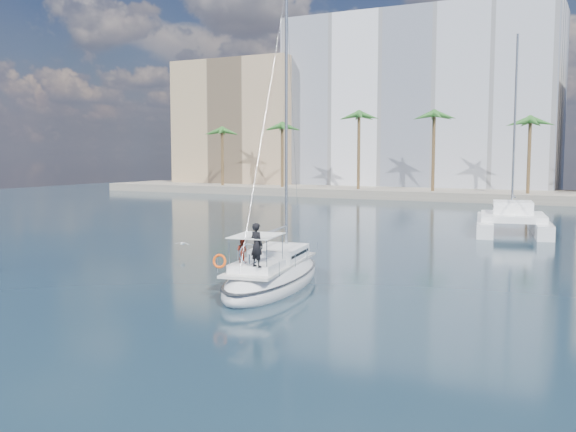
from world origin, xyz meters
The scene contains 9 objects.
ground centered at (0.00, 0.00, 0.00)m, with size 160.00×160.00×0.00m, color black.
quay centered at (0.00, 61.00, 0.60)m, with size 120.00×14.00×1.20m, color gray.
building_modern centered at (-12.00, 73.00, 14.00)m, with size 42.00×16.00×28.00m, color white.
building_tan_left centered at (-42.00, 69.00, 11.00)m, with size 22.00×14.00×22.00m, color tan.
palm_left centered at (-34.00, 57.00, 10.28)m, with size 3.60×3.60×12.30m.
palm_centre centered at (0.00, 57.00, 10.28)m, with size 3.60×3.60×12.30m.
main_sloop centered at (1.85, -2.33, 0.50)m, with size 4.86×10.56×15.10m.
catamaran centered at (9.09, 24.61, 1.11)m, with size 7.19×11.55×15.86m.
seagull centered at (-7.77, 3.59, 0.68)m, with size 1.02×0.44×0.19m.
Camera 1 is at (16.22, -28.90, 6.36)m, focal length 40.00 mm.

